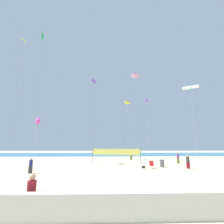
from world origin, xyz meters
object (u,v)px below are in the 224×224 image
(toddler_figure, at_px, (42,202))
(kite_yellow_inflatable, at_px, (127,103))
(beachgoer_olive_shirt, at_px, (131,155))
(trash_barrel, at_px, (162,163))
(kite_pink_inflatable, at_px, (135,76))
(beachgoer_charcoal_shirt, at_px, (188,161))
(kite_violet_inflatable, at_px, (147,101))
(folding_beach_chair, at_px, (152,164))
(mother_figure, at_px, (31,192))
(beach_handbag, at_px, (143,167))
(kite_white_tube, at_px, (191,88))
(kite_magenta_delta, at_px, (37,121))
(kite_green_delta, at_px, (43,37))
(kite_yellow_diamond, at_px, (24,42))
(kite_violet_tube, at_px, (94,82))
(volleyball_net, at_px, (116,153))
(beachgoer_plum_shirt, at_px, (178,158))
(beachgoer_navy_shirt, at_px, (31,165))

(toddler_figure, relative_size, kite_yellow_inflatable, 0.08)
(beachgoer_olive_shirt, relative_size, trash_barrel, 1.73)
(beachgoer_olive_shirt, height_order, kite_pink_inflatable, kite_pink_inflatable)
(beachgoer_charcoal_shirt, bearing_deg, beachgoer_olive_shirt, 95.40)
(kite_yellow_inflatable, height_order, kite_violet_inflatable, kite_yellow_inflatable)
(folding_beach_chair, height_order, kite_yellow_inflatable, kite_yellow_inflatable)
(mother_figure, distance_m, kite_pink_inflatable, 36.41)
(kite_pink_inflatable, distance_m, kite_yellow_inflatable, 7.46)
(beachgoer_olive_shirt, height_order, beach_handbag, beachgoer_olive_shirt)
(kite_white_tube, bearing_deg, trash_barrel, -167.93)
(beachgoer_charcoal_shirt, bearing_deg, kite_white_tube, 26.43)
(kite_pink_inflatable, bearing_deg, beach_handbag, -98.06)
(beachgoer_charcoal_shirt, distance_m, trash_barrel, 3.11)
(kite_magenta_delta, bearing_deg, kite_green_delta, -70.17)
(kite_yellow_diamond, xyz_separation_m, kite_magenta_delta, (0.04, 7.51, -11.53))
(kite_yellow_inflatable, bearing_deg, kite_violet_tube, -168.71)
(beachgoer_charcoal_shirt, xyz_separation_m, folding_beach_chair, (-4.35, 0.35, -0.42))
(toddler_figure, distance_m, beach_handbag, 15.59)
(folding_beach_chair, xyz_separation_m, kite_yellow_inflatable, (-1.02, 14.79, 11.41))
(volleyball_net, height_order, kite_magenta_delta, kite_magenta_delta)
(kite_yellow_diamond, xyz_separation_m, kite_violet_inflatable, (21.00, 7.46, -7.54))
(beachgoer_charcoal_shirt, relative_size, volleyball_net, 0.22)
(beachgoer_charcoal_shirt, distance_m, kite_yellow_diamond, 29.40)
(folding_beach_chair, distance_m, kite_violet_inflatable, 15.46)
(toddler_figure, xyz_separation_m, beachgoer_olive_shirt, (7.44, 25.00, 0.38))
(beachgoer_plum_shirt, height_order, kite_violet_inflatable, kite_violet_inflatable)
(beachgoer_navy_shirt, relative_size, beach_handbag, 3.98)
(mother_figure, xyz_separation_m, kite_violet_inflatable, (11.13, 24.56, 10.35))
(kite_green_delta, bearing_deg, kite_white_tube, -9.97)
(kite_green_delta, bearing_deg, volleyball_net, -2.80)
(beachgoer_navy_shirt, relative_size, folding_beach_chair, 1.76)
(beachgoer_charcoal_shirt, xyz_separation_m, kite_pink_inflatable, (-3.08, 16.69, 17.92))
(beachgoer_charcoal_shirt, distance_m, beachgoer_navy_shirt, 17.87)
(kite_white_tube, bearing_deg, kite_yellow_diamond, 177.18)
(trash_barrel, distance_m, volleyball_net, 7.44)
(kite_yellow_inflatable, bearing_deg, folding_beach_chair, -86.07)
(beachgoer_charcoal_shirt, xyz_separation_m, volleyball_net, (-8.43, 6.04, 0.74))
(kite_pink_inflatable, height_order, kite_magenta_delta, kite_pink_inflatable)
(folding_beach_chair, xyz_separation_m, kite_green_delta, (-17.00, 6.32, 21.28))
(kite_magenta_delta, bearing_deg, beach_handbag, -31.58)
(beachgoer_navy_shirt, bearing_deg, folding_beach_chair, 146.29)
(folding_beach_chair, xyz_separation_m, volleyball_net, (-4.08, 5.69, 1.17))
(kite_magenta_delta, height_order, kite_white_tube, kite_white_tube)
(volleyball_net, height_order, kite_yellow_diamond, kite_yellow_diamond)
(beachgoer_olive_shirt, distance_m, kite_white_tube, 15.76)
(beachgoer_charcoal_shirt, bearing_deg, kite_green_delta, 143.82)
(kite_yellow_diamond, distance_m, kite_violet_tube, 14.63)
(kite_yellow_diamond, bearing_deg, kite_violet_inflatable, 19.56)
(beachgoer_navy_shirt, relative_size, volleyball_net, 0.21)
(beach_handbag, bearing_deg, beachgoer_plum_shirt, 37.92)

